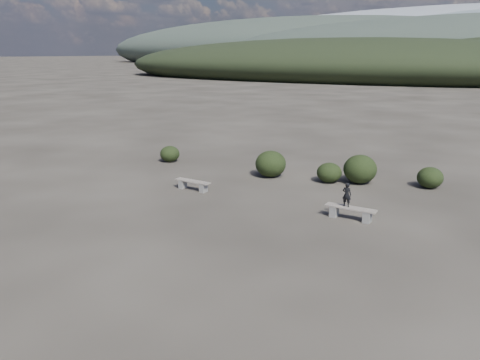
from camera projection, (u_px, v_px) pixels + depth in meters
The scene contains 9 objects.
ground at pixel (167, 236), 14.75m from camera, with size 1200.00×1200.00×0.00m, color #2A2621.
bench_left at pixel (193, 184), 19.63m from camera, with size 1.66×0.41×0.41m.
bench_right at pixel (350, 212), 16.18m from camera, with size 1.77×0.39×0.44m.
seated_person at pixel (347, 195), 16.11m from camera, with size 0.31×0.20×0.86m, color black.
shrub_a at pixel (170, 154), 24.73m from camera, with size 1.03×1.03×0.84m, color black.
shrub_b at pixel (271, 164), 21.69m from camera, with size 1.43×1.43×1.22m, color black.
shrub_c at pixel (329, 173), 20.79m from camera, with size 1.10×1.10×0.88m, color black.
shrub_d at pixel (360, 169), 20.60m from camera, with size 1.45×1.45×1.27m, color black.
shrub_e at pixel (430, 178), 19.92m from camera, with size 1.08×1.08×0.90m, color black.
Camera 1 is at (8.85, -10.79, 5.60)m, focal length 35.00 mm.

